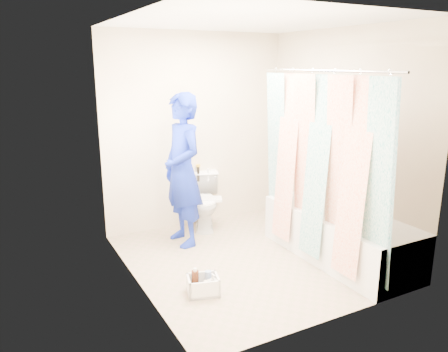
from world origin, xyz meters
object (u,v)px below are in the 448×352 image
toilet (205,201)px  cleaning_caddy (204,286)px  plumber (183,170)px  bathtub (339,234)px

toilet → cleaning_caddy: (-0.73, -1.52, -0.26)m
plumber → cleaning_caddy: size_ratio=5.26×
plumber → cleaning_caddy: bearing=-18.2°
bathtub → cleaning_caddy: 1.60m
toilet → cleaning_caddy: size_ratio=2.07×
bathtub → cleaning_caddy: bathtub is taller
bathtub → toilet: (-0.85, 1.50, 0.07)m
cleaning_caddy → plumber: bearing=91.1°
bathtub → plumber: bearing=138.0°
bathtub → plumber: plumber is taller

